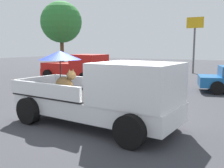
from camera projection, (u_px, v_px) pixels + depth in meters
ground_plane at (95, 125)px, 7.76m from camera, size 80.00×80.00×0.00m
pickup_truck_main at (106, 94)px, 7.38m from camera, size 5.16×2.52×2.19m
pickup_truck_red at (77, 68)px, 17.31m from camera, size 4.91×2.43×1.80m
motel_sign at (195, 34)px, 22.06m from camera, size 1.40×0.16×4.75m
tree_by_lot at (61, 22)px, 22.37m from camera, size 3.53×3.53×6.14m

